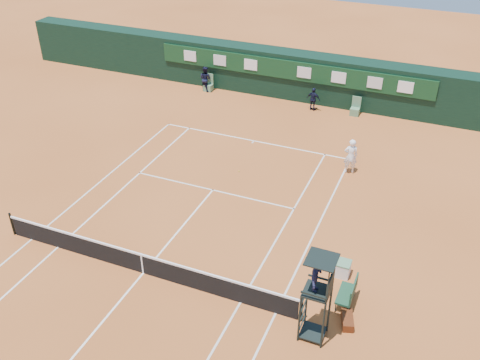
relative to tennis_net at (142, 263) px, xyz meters
name	(u,v)px	position (x,y,z in m)	size (l,w,h in m)	color
ground	(144,273)	(0.00, 0.00, -0.51)	(90.00, 90.00, 0.00)	#BE632C
court_lines	(143,273)	(0.00, 0.00, -0.50)	(11.05, 23.85, 0.01)	white
tennis_net	(142,263)	(0.00, 0.00, 0.00)	(12.90, 0.10, 1.10)	black
back_wall	(293,75)	(0.00, 18.74, 1.00)	(40.00, 1.65, 3.00)	black
linesman_chair_left	(209,86)	(-5.50, 17.48, -0.19)	(0.55, 0.50, 1.15)	#5F9169
linesman_chair_right	(355,110)	(4.50, 17.48, -0.19)	(0.55, 0.50, 1.15)	#57855C
umpire_chair	(318,282)	(6.96, -0.48, 1.95)	(0.96, 0.95, 3.42)	black
player_bench	(349,292)	(7.75, 1.43, 0.09)	(0.56, 1.20, 1.10)	#1A422A
tennis_bag	(347,320)	(7.94, 0.49, -0.35)	(0.38, 0.87, 0.32)	black
cooler	(343,269)	(7.20, 2.88, -0.18)	(0.57, 0.57, 0.65)	white
tennis_ball	(239,171)	(0.51, 8.47, -0.48)	(0.06, 0.06, 0.06)	yellow
player	(351,156)	(5.71, 10.58, 0.43)	(0.69, 0.45, 1.89)	white
ball_kid_left	(205,79)	(-5.68, 17.40, 0.34)	(0.82, 0.64, 1.69)	black
ball_kid_right	(313,99)	(1.91, 17.14, 0.23)	(0.87, 0.36, 1.48)	black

